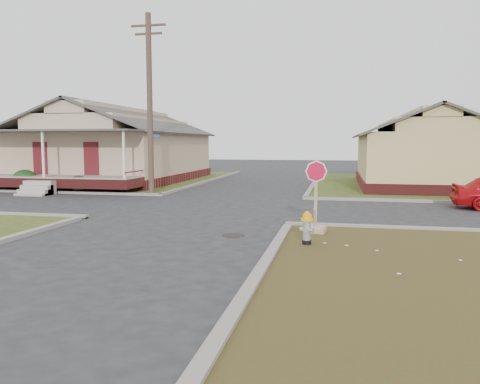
# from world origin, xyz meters

# --- Properties ---
(ground) EXTENTS (120.00, 120.00, 0.00)m
(ground) POSITION_xyz_m (0.00, 0.00, 0.00)
(ground) COLOR #242426
(ground) RESTS_ON ground
(verge_far_left) EXTENTS (19.00, 19.00, 0.05)m
(verge_far_left) POSITION_xyz_m (-13.00, 18.00, 0.03)
(verge_far_left) COLOR #314016
(verge_far_left) RESTS_ON ground
(curbs) EXTENTS (80.00, 40.00, 0.12)m
(curbs) POSITION_xyz_m (0.00, 5.00, 0.00)
(curbs) COLOR gray
(curbs) RESTS_ON ground
(manhole) EXTENTS (0.64, 0.64, 0.01)m
(manhole) POSITION_xyz_m (2.20, -0.50, 0.01)
(manhole) COLOR black
(manhole) RESTS_ON ground
(corner_house) EXTENTS (10.10, 15.50, 5.30)m
(corner_house) POSITION_xyz_m (-10.00, 16.68, 2.28)
(corner_house) COLOR maroon
(corner_house) RESTS_ON ground
(side_house_yellow) EXTENTS (7.60, 11.60, 4.70)m
(side_house_yellow) POSITION_xyz_m (10.00, 16.50, 2.19)
(side_house_yellow) COLOR maroon
(side_house_yellow) RESTS_ON ground
(utility_pole) EXTENTS (1.80, 0.28, 9.00)m
(utility_pole) POSITION_xyz_m (-4.20, 8.90, 4.66)
(utility_pole) COLOR #483129
(utility_pole) RESTS_ON ground
(fire_hydrant) EXTENTS (0.32, 0.32, 0.86)m
(fire_hydrant) POSITION_xyz_m (4.35, -1.43, 0.52)
(fire_hydrant) COLOR black
(fire_hydrant) RESTS_ON ground
(stop_sign) EXTENTS (0.59, 0.58, 2.10)m
(stop_sign) POSITION_xyz_m (4.48, 0.26, 0.50)
(stop_sign) COLOR #A17657
(stop_sign) RESTS_ON ground
(hedge_left) EXTENTS (1.46, 1.19, 1.11)m
(hedge_left) POSITION_xyz_m (-11.94, 9.52, 0.61)
(hedge_left) COLOR #193513
(hedge_left) RESTS_ON verge_far_left
(hedge_right) EXTENTS (1.24, 1.01, 0.95)m
(hedge_right) POSITION_xyz_m (-8.34, 8.99, 0.52)
(hedge_right) COLOR #193513
(hedge_right) RESTS_ON verge_far_left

